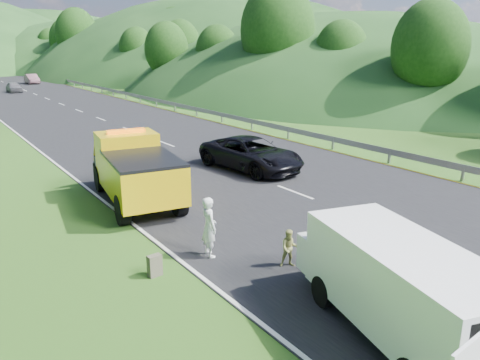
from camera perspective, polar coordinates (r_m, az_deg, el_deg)
ground at (r=14.84m, az=8.18°, el=-7.42°), size 320.00×320.00×0.00m
road_surface at (r=51.71m, az=-20.92°, el=8.62°), size 14.00×200.00×0.02m
guardrail at (r=65.66m, az=-17.47°, el=10.33°), size 0.06×140.00×1.52m
tree_line_right at (r=77.23m, az=-10.08°, el=11.60°), size 14.00×140.00×14.00m
tow_truck at (r=18.33m, az=-12.68°, el=1.27°), size 3.19×6.49×2.67m
white_van at (r=10.34m, az=18.73°, el=-11.89°), size 4.00×6.36×2.10m
woman at (r=13.77m, az=-3.71°, el=-9.23°), size 0.57×0.71×1.78m
child at (r=13.21m, az=6.00°, el=-10.46°), size 0.65×0.61×1.07m
worker at (r=10.52m, az=21.18°, el=-19.22°), size 1.37×0.95×1.93m
suitcase at (r=12.73m, az=-10.36°, el=-10.23°), size 0.38×0.23×0.59m
spare_tire at (r=11.58m, az=25.47°, el=-16.22°), size 0.59×0.59×0.20m
passing_suv at (r=22.93m, az=1.36°, el=1.28°), size 3.23×5.86×1.55m
dist_car_a at (r=67.06m, az=-25.78°, el=9.59°), size 1.53×3.81×1.30m
dist_car_b at (r=80.68m, az=-23.98°, el=10.67°), size 1.54×4.43×1.46m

